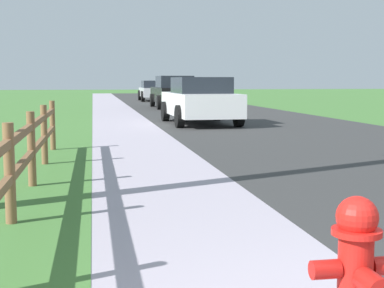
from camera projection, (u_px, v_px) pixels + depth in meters
The scene contains 9 objects.
ground_plane at pixel (135, 110), 26.46m from camera, with size 120.00×120.00×0.00m, color #407133.
road_asphalt at pixel (199, 108), 29.02m from camera, with size 7.00×66.00×0.01m, color #333333.
curb_concrete at pixel (72, 109), 27.89m from camera, with size 6.00×66.00×0.01m, color #A299A7.
grass_verge at pixel (41, 109), 27.63m from camera, with size 5.00×66.00×0.00m, color #407133.
fire_hydrant at pixel (357, 262), 3.14m from camera, with size 0.53×0.45×0.79m.
rail_fence at pixel (22, 153), 6.48m from camera, with size 0.11×10.15×1.02m.
parked_suv_white at pixel (200, 100), 18.23m from camera, with size 2.17×4.58×1.53m.
parked_car_black at pixel (174, 92), 28.81m from camera, with size 2.14×4.97×1.66m.
parked_car_silver at pixel (154, 90), 38.67m from camera, with size 2.05×4.61×1.41m.
Camera 1 is at (-1.96, -1.54, 1.43)m, focal length 51.93 mm.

